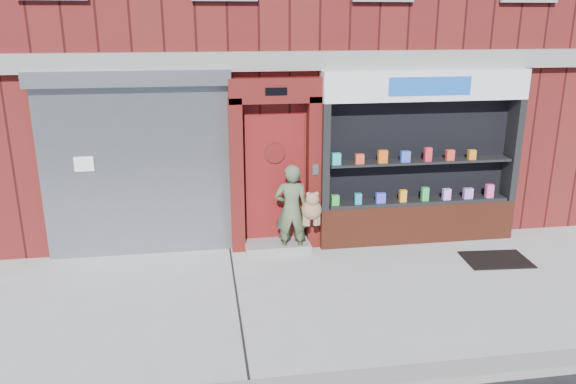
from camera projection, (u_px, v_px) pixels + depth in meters
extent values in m
plane|color=#9E9E99|center=(345.00, 293.00, 8.11)|extent=(80.00, 80.00, 0.00)
cube|color=gray|center=(394.00, 379.00, 6.06)|extent=(60.00, 0.30, 0.12)
cube|color=#571514|center=(283.00, 9.00, 12.59)|extent=(12.00, 8.00, 8.00)
cube|color=gray|center=(321.00, 61.00, 8.99)|extent=(12.00, 0.16, 0.30)
cube|color=gray|center=(137.00, 173.00, 9.08)|extent=(3.00, 0.10, 2.80)
cube|color=slate|center=(129.00, 78.00, 8.58)|extent=(3.10, 0.30, 0.24)
cube|color=white|center=(84.00, 164.00, 8.85)|extent=(0.30, 0.01, 0.24)
cube|color=#52100E|center=(237.00, 176.00, 9.27)|extent=(0.22, 0.28, 2.60)
cube|color=#52100E|center=(314.00, 173.00, 9.47)|extent=(0.22, 0.28, 2.60)
cube|color=#52100E|center=(275.00, 90.00, 8.96)|extent=(1.50, 0.28, 0.40)
cube|color=black|center=(276.00, 91.00, 8.82)|extent=(0.35, 0.01, 0.12)
cube|color=maroon|center=(275.00, 179.00, 9.50)|extent=(1.00, 0.06, 2.20)
cylinder|color=black|center=(275.00, 153.00, 9.33)|extent=(0.28, 0.02, 0.28)
cylinder|color=#52100E|center=(275.00, 153.00, 9.32)|extent=(0.34, 0.02, 0.34)
cube|color=gray|center=(277.00, 246.00, 9.58)|extent=(1.10, 0.55, 0.15)
cube|color=slate|center=(316.00, 170.00, 9.29)|extent=(0.10, 0.02, 0.18)
cube|color=maroon|center=(416.00, 221.00, 9.96)|extent=(3.50, 0.40, 0.70)
cube|color=black|center=(324.00, 156.00, 9.34)|extent=(0.12, 0.40, 1.80)
cube|color=black|center=(512.00, 149.00, 9.84)|extent=(0.12, 0.40, 1.80)
cube|color=black|center=(417.00, 150.00, 9.77)|extent=(3.30, 0.03, 1.80)
cube|color=black|center=(417.00, 201.00, 9.85)|extent=(3.20, 0.36, 0.06)
cube|color=black|center=(420.00, 161.00, 9.64)|extent=(3.20, 0.36, 0.04)
cube|color=white|center=(425.00, 85.00, 9.26)|extent=(3.50, 0.40, 0.50)
cube|color=#1850B4|center=(430.00, 86.00, 9.06)|extent=(1.40, 0.01, 0.30)
cube|color=green|center=(335.00, 200.00, 9.52)|extent=(0.13, 0.09, 0.18)
cube|color=teal|center=(358.00, 199.00, 9.58)|extent=(0.11, 0.09, 0.19)
cube|color=#4045DC|center=(380.00, 198.00, 9.64)|extent=(0.16, 0.09, 0.18)
cube|color=orange|center=(403.00, 196.00, 9.69)|extent=(0.11, 0.09, 0.21)
cube|color=green|center=(425.00, 194.00, 9.75)|extent=(0.12, 0.09, 0.24)
cube|color=#D48AF8|center=(446.00, 194.00, 9.81)|extent=(0.13, 0.09, 0.19)
cube|color=#B17DE1|center=(468.00, 193.00, 9.87)|extent=(0.16, 0.09, 0.18)
cube|color=#FA5399|center=(489.00, 191.00, 9.92)|extent=(0.13, 0.09, 0.24)
cube|color=#24B2B6|center=(336.00, 159.00, 9.31)|extent=(0.14, 0.09, 0.20)
cube|color=#E84628|center=(359.00, 159.00, 9.37)|extent=(0.14, 0.09, 0.17)
cube|color=orange|center=(383.00, 157.00, 9.42)|extent=(0.16, 0.09, 0.22)
cube|color=blue|center=(405.00, 157.00, 9.48)|extent=(0.16, 0.09, 0.19)
cube|color=red|center=(428.00, 154.00, 9.54)|extent=(0.12, 0.09, 0.23)
cube|color=red|center=(450.00, 155.00, 9.60)|extent=(0.14, 0.09, 0.18)
cube|color=orange|center=(472.00, 155.00, 9.67)|extent=(0.12, 0.09, 0.17)
imported|color=#4E5D3D|center=(291.00, 210.00, 9.26)|extent=(0.60, 0.43, 1.55)
sphere|color=#896144|center=(312.00, 210.00, 9.13)|extent=(0.33, 0.33, 0.33)
sphere|color=#896144|center=(312.00, 199.00, 9.02)|extent=(0.22, 0.22, 0.22)
sphere|color=#896144|center=(308.00, 194.00, 8.99)|extent=(0.08, 0.08, 0.08)
sphere|color=#896144|center=(317.00, 194.00, 9.01)|extent=(0.08, 0.08, 0.08)
cylinder|color=#896144|center=(305.00, 220.00, 9.16)|extent=(0.08, 0.08, 0.20)
cylinder|color=#896144|center=(318.00, 219.00, 9.20)|extent=(0.08, 0.08, 0.20)
cylinder|color=#896144|center=(308.00, 220.00, 9.15)|extent=(0.08, 0.08, 0.20)
cylinder|color=#896144|center=(316.00, 219.00, 9.17)|extent=(0.08, 0.08, 0.20)
cube|color=black|center=(496.00, 260.00, 9.20)|extent=(1.08, 0.80, 0.03)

